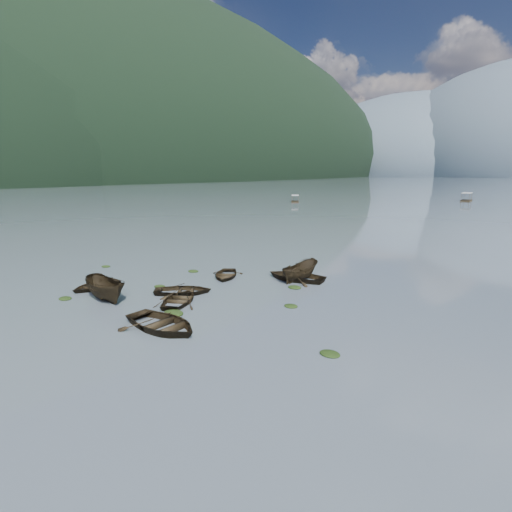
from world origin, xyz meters
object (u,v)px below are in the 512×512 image
Objects in this scene: rowboat_0 at (96,288)px; rowboat_3 at (180,302)px; pontoon_centre at (466,201)px; pontoon_left at (295,202)px.

rowboat_0 is 0.96× the size of rowboat_3.
rowboat_0 is 118.58m from pontoon_centre.
rowboat_3 is at bearing -94.62° from pontoon_left.
pontoon_left is 52.09m from pontoon_centre.
pontoon_left is at bearing -89.90° from rowboat_3.
rowboat_3 is 0.78× the size of pontoon_left.
pontoon_centre reaches higher than pontoon_left.
rowboat_3 is 0.64× the size of pontoon_centre.
pontoon_left is (-35.60, 83.07, 0.00)m from rowboat_0.
pontoon_left is 0.82× the size of pontoon_centre.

